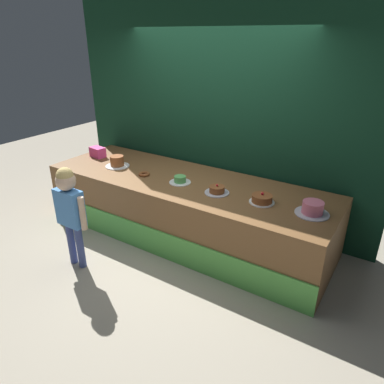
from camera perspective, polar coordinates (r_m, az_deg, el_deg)
name	(u,v)px	position (r m, az deg, el deg)	size (l,w,h in m)	color
ground_plane	(158,255)	(4.28, -5.56, -10.12)	(12.00, 12.00, 0.00)	#ADA38E
stage_platform	(185,208)	(4.49, -1.16, -2.59)	(3.70, 1.20, 0.77)	brown
curtain_backdrop	(214,106)	(4.67, 3.62, 13.78)	(4.41, 0.08, 3.13)	#113823
child_figure	(69,205)	(3.94, -19.31, -1.94)	(0.46, 0.21, 1.18)	#3F4C8C
pink_box	(98,152)	(5.33, -15.09, 6.28)	(0.23, 0.14, 0.14)	#F04392
donut	(144,174)	(4.52, -7.76, 2.94)	(0.14, 0.14, 0.04)	brown
cake_far_left	(117,162)	(4.88, -12.08, 4.83)	(0.32, 0.32, 0.15)	white
cake_left	(180,180)	(4.24, -1.96, 1.96)	(0.26, 0.26, 0.08)	white
cake_center	(217,190)	(3.97, 4.07, 0.31)	(0.28, 0.28, 0.11)	silver
cake_right	(262,199)	(3.81, 11.30, -1.11)	(0.27, 0.27, 0.12)	white
cake_far_right	(313,209)	(3.70, 19.01, -2.56)	(0.34, 0.34, 0.13)	silver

